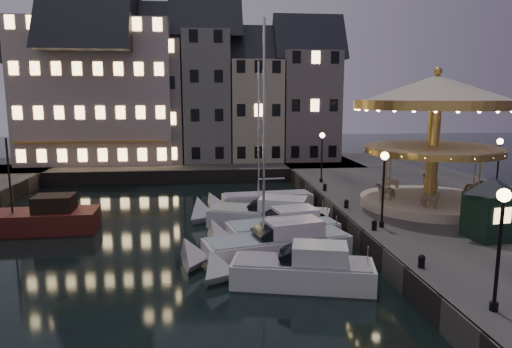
{
  "coord_description": "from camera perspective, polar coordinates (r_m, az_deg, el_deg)",
  "views": [
    {
      "loc": [
        -2.22,
        -22.36,
        8.35
      ],
      "look_at": [
        1.0,
        8.0,
        3.2
      ],
      "focal_mm": 32.0,
      "sensor_mm": 36.0,
      "label": 1
    }
  ],
  "objects": [
    {
      "name": "quaywall_e",
      "position": [
        30.51,
        9.82,
        -5.18
      ],
      "size": [
        0.15,
        44.0,
        1.3
      ],
      "primitive_type": "cube",
      "color": "#47423A",
      "rests_on": "ground"
    },
    {
      "name": "townhouse_nc",
      "position": [
        52.68,
        -12.53,
        9.81
      ],
      "size": [
        6.82,
        8.0,
        14.8
      ],
      "color": "gray",
      "rests_on": "quay_north"
    },
    {
      "name": "townhouse_nd",
      "position": [
        52.37,
        -6.19,
        10.53
      ],
      "size": [
        5.5,
        8.0,
        15.8
      ],
      "color": "slate",
      "rests_on": "quay_north"
    },
    {
      "name": "motorboat_f",
      "position": [
        34.58,
        0.47,
        -3.5
      ],
      "size": [
        7.87,
        2.69,
        10.39
      ],
      "color": "silver",
      "rests_on": "ground"
    },
    {
      "name": "quaywall_n",
      "position": [
        45.18,
        -10.76,
        -0.41
      ],
      "size": [
        48.0,
        0.15,
        1.3
      ],
      "primitive_type": "cube",
      "color": "#47423A",
      "rests_on": "ground"
    },
    {
      "name": "motorboat_e",
      "position": [
        30.05,
        0.86,
        -5.29
      ],
      "size": [
        8.8,
        5.19,
        2.15
      ],
      "color": "silver",
      "rests_on": "ground"
    },
    {
      "name": "red_fishing_boat",
      "position": [
        31.94,
        -26.05,
        -5.26
      ],
      "size": [
        8.21,
        3.18,
        6.13
      ],
      "color": "#5C1E17",
      "rests_on": "ground"
    },
    {
      "name": "motorboat_c",
      "position": [
        24.14,
        1.78,
        -8.95
      ],
      "size": [
        8.8,
        4.1,
        11.68
      ],
      "color": "silver",
      "rests_on": "ground"
    },
    {
      "name": "bollard_b",
      "position": [
        25.41,
        14.57,
        -6.14
      ],
      "size": [
        0.3,
        0.3,
        0.57
      ],
      "color": "black",
      "rests_on": "quay_east"
    },
    {
      "name": "quay_north",
      "position": [
        51.27,
        -12.45,
        0.71
      ],
      "size": [
        44.0,
        12.0,
        1.3
      ],
      "primitive_type": "cube",
      "color": "#474442",
      "rests_on": "ground"
    },
    {
      "name": "townhouse_nf",
      "position": [
        53.6,
        6.39,
        9.43
      ],
      "size": [
        6.82,
        8.0,
        13.8
      ],
      "color": "slate",
      "rests_on": "quay_north"
    },
    {
      "name": "motorboat_d",
      "position": [
        26.82,
        2.48,
        -7.14
      ],
      "size": [
        7.53,
        3.7,
        2.15
      ],
      "color": "silver",
      "rests_on": "ground"
    },
    {
      "name": "townhouse_nb",
      "position": [
        53.68,
        -19.02,
        8.98
      ],
      "size": [
        6.16,
        8.0,
        13.8
      ],
      "color": "tan",
      "rests_on": "quay_north"
    },
    {
      "name": "townhouse_ne",
      "position": [
        52.65,
        -0.14,
        8.95
      ],
      "size": [
        6.16,
        8.0,
        12.8
      ],
      "color": "#B0A988",
      "rests_on": "quay_north"
    },
    {
      "name": "hotel_corner",
      "position": [
        53.69,
        -19.06,
        10.58
      ],
      "size": [
        17.6,
        9.0,
        16.8
      ],
      "color": "#C2B2A5",
      "rests_on": "quay_north"
    },
    {
      "name": "streetlamp_b",
      "position": [
        25.56,
        15.67,
        -0.54
      ],
      "size": [
        0.44,
        0.44,
        4.17
      ],
      "color": "black",
      "rests_on": "quay_east"
    },
    {
      "name": "townhouse_na",
      "position": [
        55.14,
        -24.57,
        8.12
      ],
      "size": [
        5.5,
        8.0,
        12.8
      ],
      "color": "#9B7E68",
      "rests_on": "quay_north"
    },
    {
      "name": "quay_east",
      "position": [
        33.56,
        23.12,
        -4.47
      ],
      "size": [
        16.0,
        56.0,
        1.3
      ],
      "primitive_type": "cube",
      "color": "#474442",
      "rests_on": "ground"
    },
    {
      "name": "streetlamp_d",
      "position": [
        37.01,
        28.06,
        1.72
      ],
      "size": [
        0.44,
        0.44,
        4.17
      ],
      "color": "black",
      "rests_on": "quay_east"
    },
    {
      "name": "streetlamp_a",
      "position": [
        16.91,
        28.26,
        -6.44
      ],
      "size": [
        0.44,
        0.44,
        4.17
      ],
      "color": "black",
      "rests_on": "quay_east"
    },
    {
      "name": "bollard_d",
      "position": [
        35.16,
        8.6,
        -1.6
      ],
      "size": [
        0.3,
        0.3,
        0.57
      ],
      "color": "black",
      "rests_on": "quay_east"
    },
    {
      "name": "ground",
      "position": [
        23.97,
        -0.37,
        -10.81
      ],
      "size": [
        160.0,
        160.0,
        0.0
      ],
      "primitive_type": "plane",
      "color": "black",
      "rests_on": "ground"
    },
    {
      "name": "motorboat_b",
      "position": [
        20.96,
        4.64,
        -12.04
      ],
      "size": [
        7.4,
        3.63,
        2.15
      ],
      "color": "silver",
      "rests_on": "ground"
    },
    {
      "name": "carousel",
      "position": [
        31.27,
        21.47,
        6.77
      ],
      "size": [
        10.2,
        10.2,
        8.92
      ],
      "color": "#C4B697",
      "rests_on": "quay_east"
    },
    {
      "name": "streetlamp_c",
      "position": [
        38.29,
        8.24,
        2.98
      ],
      "size": [
        0.44,
        0.44,
        4.17
      ],
      "color": "black",
      "rests_on": "quay_east"
    },
    {
      "name": "bollard_a",
      "position": [
        20.61,
        20.0,
        -10.14
      ],
      "size": [
        0.3,
        0.3,
        0.57
      ],
      "color": "black",
      "rests_on": "quay_east"
    },
    {
      "name": "ticket_kiosk",
      "position": [
        25.55,
        27.34,
        -2.56
      ],
      "size": [
        3.09,
        3.09,
        3.62
      ],
      "color": "black",
      "rests_on": "quay_east"
    },
    {
      "name": "bollard_c",
      "position": [
        29.99,
        11.24,
        -3.62
      ],
      "size": [
        0.3,
        0.3,
        0.57
      ],
      "color": "black",
      "rests_on": "quay_east"
    }
  ]
}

